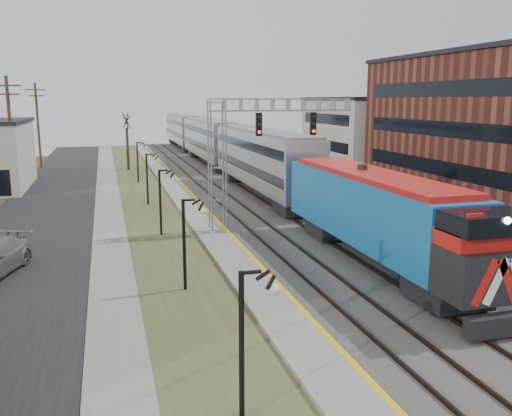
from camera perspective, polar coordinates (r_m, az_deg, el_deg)
name	(u,v)px	position (r m, az deg, el deg)	size (l,w,h in m)	color
street_west	(42,218)	(40.22, -21.65, -1.01)	(7.00, 120.00, 0.04)	black
sidewalk	(109,214)	(39.96, -15.23, -0.65)	(2.00, 120.00, 0.08)	gray
grass_median	(152,212)	(40.08, -10.94, -0.43)	(4.00, 120.00, 0.06)	#444C28
platform	(192,209)	(40.39, -6.71, -0.08)	(2.00, 120.00, 0.24)	gray
ballast_bed	(257,206)	(41.44, 0.14, 0.26)	(8.00, 120.00, 0.20)	#595651
parking_lot	(397,199)	(46.12, 14.65, 0.92)	(16.00, 120.00, 0.04)	black
platform_edge	(204,206)	(40.51, -5.48, 0.16)	(0.24, 120.00, 0.01)	gold
track_near	(232,205)	(40.92, -2.56, 0.35)	(1.58, 120.00, 0.15)	#2D2119
track_far	(276,202)	(41.83, 2.12, 0.60)	(1.58, 120.00, 0.15)	#2D2119
train	(223,147)	(60.06, -3.51, 6.41)	(3.00, 85.85, 5.33)	#1567B1
signal_gantry	(245,141)	(33.27, -1.21, 7.07)	(9.00, 1.07, 8.15)	gray
lampposts	(183,244)	(23.43, -7.67, -3.77)	(0.14, 62.14, 4.00)	black
fence	(309,194)	(42.62, 5.58, 1.47)	(0.04, 120.00, 1.60)	gray
bare_trees	(28,173)	(43.76, -22.91, 3.41)	(12.30, 42.30, 5.95)	#382D23
car_lot_e	(337,192)	(44.30, 8.56, 1.68)	(1.72, 4.26, 1.45)	gray
car_lot_f	(344,191)	(44.70, 9.21, 1.77)	(1.58, 4.53, 1.49)	#0E4627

